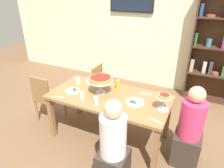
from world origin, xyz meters
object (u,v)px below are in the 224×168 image
(bookshelf, at_px, (221,48))
(water_glass_clear_near, at_px, (78,81))
(salad_plate_near_diner, at_px, (93,81))
(cutlery_spare_fork, at_px, (168,97))
(dining_table, at_px, (109,101))
(water_glass_clear_spare, at_px, (96,101))
(cutlery_fork_far, at_px, (116,110))
(salad_plate_far_diner, at_px, (134,102))
(cutlery_knife_near, at_px, (155,121))
(deep_dish_pizza_stand, at_px, (101,80))
(personal_pizza_stand, at_px, (164,99))
(salad_plate_spare, at_px, (73,90))
(cutlery_knife_far, at_px, (59,97))
(diner_head_east, at_px, (189,133))
(water_glass_clear_far, at_px, (82,95))
(chair_far_left, at_px, (103,86))
(diner_near_right, at_px, (113,150))
(cutlery_fork_near, at_px, (145,94))
(chair_head_west, at_px, (46,96))
(beer_glass_amber_tall, at_px, (118,85))

(bookshelf, relative_size, water_glass_clear_near, 23.22)
(bookshelf, distance_m, salad_plate_near_diner, 2.55)
(cutlery_spare_fork, bearing_deg, dining_table, 5.11)
(water_glass_clear_spare, bearing_deg, cutlery_fork_far, -3.32)
(salad_plate_far_diner, distance_m, cutlery_knife_near, 0.46)
(salad_plate_far_diner, xyz_separation_m, water_glass_clear_near, (-1.05, 0.19, 0.03))
(water_glass_clear_near, relative_size, cutlery_spare_fork, 0.53)
(salad_plate_near_diner, bearing_deg, deep_dish_pizza_stand, -42.75)
(personal_pizza_stand, distance_m, salad_plate_spare, 1.35)
(deep_dish_pizza_stand, height_order, cutlery_knife_far, deep_dish_pizza_stand)
(salad_plate_near_diner, bearing_deg, dining_table, -34.68)
(diner_head_east, distance_m, cutlery_spare_fork, 0.56)
(bookshelf, relative_size, salad_plate_far_diner, 8.74)
(water_glass_clear_far, bearing_deg, chair_far_left, 100.55)
(diner_near_right, bearing_deg, personal_pizza_stand, -28.95)
(water_glass_clear_spare, relative_size, cutlery_spare_fork, 0.66)
(cutlery_fork_near, height_order, cutlery_knife_near, same)
(chair_far_left, bearing_deg, chair_head_west, -42.15)
(chair_far_left, bearing_deg, salad_plate_far_diner, 50.85)
(water_glass_clear_near, bearing_deg, deep_dish_pizza_stand, -14.26)
(dining_table, distance_m, cutlery_knife_near, 0.83)
(chair_head_west, relative_size, salad_plate_near_diner, 3.59)
(salad_plate_far_diner, bearing_deg, cutlery_fork_near, 78.00)
(beer_glass_amber_tall, distance_m, cutlery_knife_near, 0.94)
(chair_far_left, bearing_deg, bookshelf, 125.02)
(cutlery_fork_far, bearing_deg, cutlery_knife_far, -155.39)
(chair_head_west, xyz_separation_m, deep_dish_pizza_stand, (1.01, 0.11, 0.47))
(water_glass_clear_near, bearing_deg, diner_head_east, -5.86)
(salad_plate_far_diner, bearing_deg, salad_plate_spare, -174.75)
(dining_table, height_order, water_glass_clear_far, water_glass_clear_far)
(cutlery_spare_fork, bearing_deg, cutlery_fork_far, 32.17)
(chair_head_west, distance_m, salad_plate_far_diner, 1.59)
(water_glass_clear_near, xyz_separation_m, cutlery_spare_fork, (1.44, 0.17, -0.05))
(chair_far_left, height_order, water_glass_clear_spare, chair_far_left)
(diner_near_right, bearing_deg, cutlery_spare_fork, -20.34)
(deep_dish_pizza_stand, xyz_separation_m, salad_plate_near_diner, (-0.30, 0.28, -0.19))
(personal_pizza_stand, relative_size, cutlery_spare_fork, 1.26)
(personal_pizza_stand, height_order, cutlery_fork_far, personal_pizza_stand)
(deep_dish_pizza_stand, xyz_separation_m, salad_plate_far_diner, (0.55, -0.06, -0.20))
(diner_head_east, height_order, salad_plate_near_diner, diner_head_east)
(dining_table, height_order, deep_dish_pizza_stand, deep_dish_pizza_stand)
(chair_head_west, height_order, chair_far_left, same)
(salad_plate_spare, xyz_separation_m, water_glass_clear_far, (0.25, -0.13, 0.04))
(chair_far_left, height_order, deep_dish_pizza_stand, deep_dish_pizza_stand)
(water_glass_clear_spare, xyz_separation_m, cutlery_knife_near, (0.82, -0.01, -0.06))
(water_glass_clear_near, relative_size, cutlery_knife_far, 0.53)
(dining_table, xyz_separation_m, chair_head_west, (-1.17, -0.07, -0.17))
(salad_plate_far_diner, distance_m, salad_plate_spare, 0.96)
(dining_table, height_order, diner_head_east, diner_head_east)
(salad_plate_near_diner, relative_size, cutlery_knife_near, 1.35)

